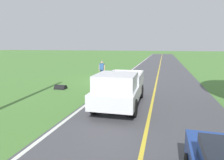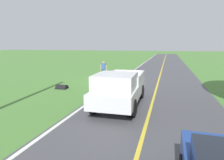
{
  "view_description": "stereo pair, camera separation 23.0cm",
  "coord_description": "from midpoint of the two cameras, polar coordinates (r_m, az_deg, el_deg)",
  "views": [
    {
      "loc": [
        -4.7,
        16.83,
        3.14
      ],
      "look_at": [
        -1.99,
        6.36,
        1.24
      ],
      "focal_mm": 31.79,
      "sensor_mm": 36.0,
      "label": 1
    },
    {
      "loc": [
        -4.92,
        16.77,
        3.14
      ],
      "look_at": [
        -1.99,
        6.36,
        1.24
      ],
      "focal_mm": 31.79,
      "sensor_mm": 36.0,
      "label": 2
    }
  ],
  "objects": [
    {
      "name": "road_surface",
      "position": [
        17.1,
        12.22,
        -0.85
      ],
      "size": [
        7.16,
        120.0,
        0.0
      ],
      "primitive_type": "cube",
      "color": "#47474C",
      "rests_on": "ground"
    },
    {
      "name": "drainage_culvert",
      "position": [
        14.97,
        -14.97,
        -2.5
      ],
      "size": [
        0.8,
        0.6,
        0.6
      ],
      "primitive_type": "cylinder",
      "rotation": [
        0.0,
        1.57,
        0.0
      ],
      "color": "black",
      "rests_on": "ground"
    },
    {
      "name": "ground_plane",
      "position": [
        17.75,
        -1.43,
        -0.24
      ],
      "size": [
        200.0,
        200.0,
        0.0
      ],
      "primitive_type": "plane",
      "color": "#4C7F38"
    },
    {
      "name": "suitcase_carried",
      "position": [
        18.88,
        -4.5,
        1.01
      ],
      "size": [
        0.47,
        0.23,
        0.44
      ],
      "primitive_type": "cube",
      "rotation": [
        0.0,
        0.0,
        1.5
      ],
      "color": "black",
      "rests_on": "ground"
    },
    {
      "name": "lane_centre_line",
      "position": [
        17.1,
        12.22,
        -0.84
      ],
      "size": [
        0.14,
        117.6,
        0.0
      ],
      "primitive_type": "cube",
      "color": "gold",
      "rests_on": "ground"
    },
    {
      "name": "pickup_truck_passing",
      "position": [
        10.26,
        1.61,
        -2.28
      ],
      "size": [
        2.18,
        5.44,
        1.82
      ],
      "color": "silver",
      "rests_on": "ground"
    },
    {
      "name": "hitchhiker_walking",
      "position": [
        18.69,
        -3.25,
        3.3
      ],
      "size": [
        0.62,
        0.53,
        1.75
      ],
      "color": "navy",
      "rests_on": "ground"
    },
    {
      "name": "lane_edge_line",
      "position": [
        17.55,
        1.07,
        -0.34
      ],
      "size": [
        0.16,
        117.6,
        0.0
      ],
      "primitive_type": "cube",
      "color": "silver",
      "rests_on": "ground"
    }
  ]
}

